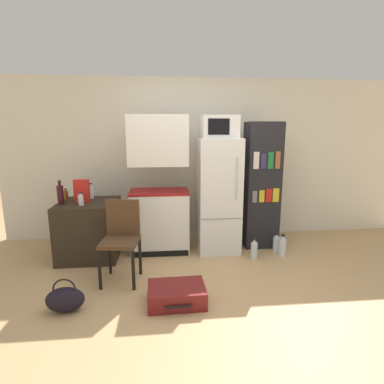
{
  "coord_description": "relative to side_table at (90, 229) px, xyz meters",
  "views": [
    {
      "loc": [
        -0.53,
        -2.75,
        1.69
      ],
      "look_at": [
        -0.19,
        0.85,
        0.95
      ],
      "focal_mm": 28.0,
      "sensor_mm": 36.0,
      "label": 1
    }
  ],
  "objects": [
    {
      "name": "ground_plane",
      "position": [
        1.54,
        -1.23,
        -0.38
      ],
      "size": [
        24.0,
        24.0,
        0.0
      ],
      "primitive_type": "plane",
      "color": "tan"
    },
    {
      "name": "wall_back",
      "position": [
        1.74,
        0.77,
        0.86
      ],
      "size": [
        6.4,
        0.1,
        2.48
      ],
      "color": "silver",
      "rests_on": "ground_plane"
    },
    {
      "name": "side_table",
      "position": [
        0.0,
        0.0,
        0.0
      ],
      "size": [
        0.76,
        0.74,
        0.76
      ],
      "color": "#2D2319",
      "rests_on": "ground_plane"
    },
    {
      "name": "kitchen_hutch",
      "position": [
        0.95,
        0.12,
        0.5
      ],
      "size": [
        0.82,
        0.51,
        1.89
      ],
      "color": "white",
      "rests_on": "ground_plane"
    },
    {
      "name": "refrigerator",
      "position": [
        1.77,
        0.08,
        0.41
      ],
      "size": [
        0.57,
        0.6,
        1.59
      ],
      "color": "white",
      "rests_on": "ground_plane"
    },
    {
      "name": "microwave",
      "position": [
        1.77,
        0.08,
        1.36
      ],
      "size": [
        0.48,
        0.38,
        0.3
      ],
      "color": "silver",
      "rests_on": "refrigerator"
    },
    {
      "name": "bookshelf",
      "position": [
        2.42,
        0.18,
        0.53
      ],
      "size": [
        0.48,
        0.39,
        1.81
      ],
      "color": "black",
      "rests_on": "ground_plane"
    },
    {
      "name": "bottle_green_tall",
      "position": [
        -0.17,
        0.11,
        0.48
      ],
      "size": [
        0.07,
        0.07,
        0.25
      ],
      "color": "#1E6028",
      "rests_on": "side_table"
    },
    {
      "name": "bottle_wine_dark",
      "position": [
        -0.31,
        -0.09,
        0.51
      ],
      "size": [
        0.08,
        0.08,
        0.31
      ],
      "color": "black",
      "rests_on": "side_table"
    },
    {
      "name": "bottle_clear_short",
      "position": [
        -0.04,
        -0.17,
        0.45
      ],
      "size": [
        0.07,
        0.07,
        0.17
      ],
      "color": "silver",
      "rests_on": "side_table"
    },
    {
      "name": "bottle_milk_white",
      "position": [
        0.0,
        0.21,
        0.47
      ],
      "size": [
        0.06,
        0.06,
        0.22
      ],
      "color": "white",
      "rests_on": "side_table"
    },
    {
      "name": "bottle_amber_beer",
      "position": [
        -0.32,
        0.13,
        0.45
      ],
      "size": [
        0.06,
        0.06,
        0.16
      ],
      "color": "brown",
      "rests_on": "side_table"
    },
    {
      "name": "cereal_box",
      "position": [
        -0.07,
        0.0,
        0.53
      ],
      "size": [
        0.19,
        0.07,
        0.3
      ],
      "color": "red",
      "rests_on": "side_table"
    },
    {
      "name": "chair",
      "position": [
        0.52,
        -0.68,
        0.17
      ],
      "size": [
        0.45,
        0.45,
        0.92
      ],
      "rotation": [
        0.0,
        0.0,
        -0.12
      ],
      "color": "black",
      "rests_on": "ground_plane"
    },
    {
      "name": "suitcase_large_flat",
      "position": [
        1.12,
        -1.26,
        -0.29
      ],
      "size": [
        0.58,
        0.44,
        0.18
      ],
      "rotation": [
        0.0,
        0.0,
        0.03
      ],
      "color": "maroon",
      "rests_on": "ground_plane"
    },
    {
      "name": "handbag",
      "position": [
        0.06,
        -1.3,
        -0.26
      ],
      "size": [
        0.36,
        0.2,
        0.33
      ],
      "color": "black",
      "rests_on": "ground_plane"
    },
    {
      "name": "water_bottle_front",
      "position": [
        2.61,
        -0.27,
        -0.25
      ],
      "size": [
        0.1,
        0.1,
        0.32
      ],
      "color": "silver",
      "rests_on": "ground_plane"
    },
    {
      "name": "water_bottle_middle",
      "position": [
        2.2,
        -0.3,
        -0.26
      ],
      "size": [
        0.09,
        0.09,
        0.28
      ],
      "color": "silver",
      "rests_on": "ground_plane"
    },
    {
      "name": "water_bottle_back",
      "position": [
        2.58,
        -0.12,
        -0.26
      ],
      "size": [
        0.09,
        0.09,
        0.28
      ],
      "color": "silver",
      "rests_on": "ground_plane"
    }
  ]
}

